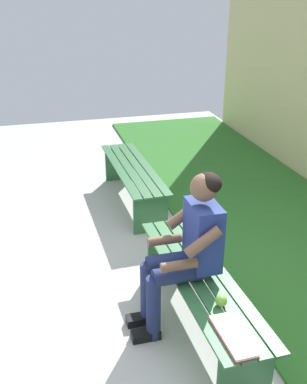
{
  "coord_description": "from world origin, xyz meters",
  "views": [
    {
      "loc": [
        -2.7,
        1.1,
        2.48
      ],
      "look_at": [
        0.8,
        0.15,
        0.82
      ],
      "focal_mm": 43.25,
      "sensor_mm": 36.0,
      "label": 1
    }
  ],
  "objects_px": {
    "bench_far": "(133,176)",
    "apple": "(221,301)",
    "person_seated": "(187,247)",
    "book_open": "(233,336)",
    "bench_near": "(200,287)"
  },
  "relations": [
    {
      "from": "apple",
      "to": "book_open",
      "type": "relative_size",
      "value": 0.2
    },
    {
      "from": "person_seated",
      "to": "apple",
      "type": "height_order",
      "value": "person_seated"
    },
    {
      "from": "person_seated",
      "to": "apple",
      "type": "relative_size",
      "value": 15.31
    },
    {
      "from": "person_seated",
      "to": "book_open",
      "type": "xyz_separation_m",
      "value": [
        -0.72,
        -0.06,
        -0.23
      ]
    },
    {
      "from": "person_seated",
      "to": "apple",
      "type": "bearing_deg",
      "value": -165.48
    },
    {
      "from": "bench_near",
      "to": "apple",
      "type": "distance_m",
      "value": 0.4
    },
    {
      "from": "bench_far",
      "to": "book_open",
      "type": "distance_m",
      "value": 2.97
    },
    {
      "from": "bench_far",
      "to": "apple",
      "type": "height_order",
      "value": "apple"
    },
    {
      "from": "bench_far",
      "to": "book_open",
      "type": "bearing_deg",
      "value": 179.17
    },
    {
      "from": "bench_far",
      "to": "book_open",
      "type": "height_order",
      "value": "book_open"
    },
    {
      "from": "bench_far",
      "to": "apple",
      "type": "distance_m",
      "value": 2.67
    },
    {
      "from": "bench_near",
      "to": "person_seated",
      "type": "bearing_deg",
      "value": 66.21
    },
    {
      "from": "apple",
      "to": "book_open",
      "type": "bearing_deg",
      "value": 170.9
    },
    {
      "from": "bench_near",
      "to": "bench_far",
      "type": "bearing_deg",
      "value": 0.0
    },
    {
      "from": "apple",
      "to": "book_open",
      "type": "height_order",
      "value": "apple"
    }
  ]
}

